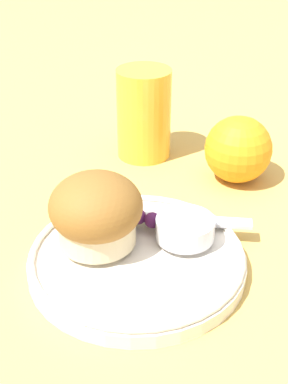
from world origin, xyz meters
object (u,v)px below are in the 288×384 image
(juice_glass, at_px, (144,114))
(muffin, at_px, (96,212))
(orange_fruit, at_px, (238,149))
(butter_knife, at_px, (165,218))

(juice_glass, bearing_deg, muffin, -76.65)
(orange_fruit, height_order, juice_glass, juice_glass)
(butter_knife, xyz_separation_m, orange_fruit, (0.03, 0.15, 0.02))
(butter_knife, height_order, orange_fruit, orange_fruit)
(muffin, xyz_separation_m, orange_fruit, (0.08, 0.21, -0.01))
(butter_knife, distance_m, juice_glass, 0.19)
(butter_knife, relative_size, orange_fruit, 2.08)
(muffin, relative_size, juice_glass, 0.76)
(muffin, bearing_deg, butter_knife, 52.89)
(butter_knife, height_order, juice_glass, juice_glass)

